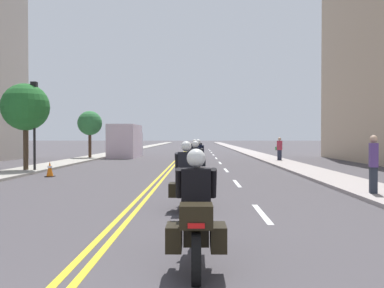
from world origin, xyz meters
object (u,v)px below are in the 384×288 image
motorcycle_0 (196,219)px  street_tree_1 (90,123)px  motorcycle_1 (186,181)px  parked_truck (126,142)px  motorcycle_4 (195,155)px  pedestrian_0 (279,149)px  street_tree_0 (25,107)px  motorcycle_3 (198,159)px  pedestrian_1 (373,165)px  motorcycle_5 (198,152)px  traffic_light_near (34,110)px  motorcycle_2 (195,167)px  traffic_cone_0 (50,169)px

motorcycle_0 → street_tree_1: bearing=107.5°
motorcycle_1 → parked_truck: parked_truck is taller
motorcycle_4 → pedestrian_0: size_ratio=1.25×
motorcycle_1 → parked_truck: bearing=104.5°
pedestrian_0 → street_tree_0: bearing=49.7°
motorcycle_3 → street_tree_0: street_tree_0 is taller
motorcycle_1 → motorcycle_3: (0.28, 10.05, -0.00)m
street_tree_1 → motorcycle_4: bearing=-40.5°
motorcycle_4 → pedestrian_1: size_ratio=1.19×
street_tree_1 → pedestrian_0: bearing=-13.1°
motorcycle_5 → traffic_light_near: traffic_light_near is taller
traffic_light_near → motorcycle_0: bearing=-60.7°
motorcycle_0 → street_tree_0: (-8.58, 14.54, 2.57)m
street_tree_1 → pedestrian_1: bearing=-55.7°
motorcycle_2 → pedestrian_1: bearing=-25.8°
motorcycle_4 → street_tree_0: street_tree_0 is taller
pedestrian_1 → motorcycle_0: bearing=156.3°
motorcycle_5 → traffic_light_near: (-8.10, -9.63, 2.46)m
pedestrian_0 → parked_truck: bearing=-10.6°
motorcycle_1 → traffic_cone_0: motorcycle_1 is taller
motorcycle_5 → traffic_light_near: bearing=-129.4°
motorcycle_5 → street_tree_0: bearing=-131.3°
parked_truck → motorcycle_5: bearing=-42.9°
street_tree_0 → street_tree_1: street_tree_0 is taller
traffic_cone_0 → street_tree_0: 4.21m
traffic_light_near → street_tree_1: bearing=92.3°
motorcycle_5 → pedestrian_0: pedestrian_0 is taller
motorcycle_1 → motorcycle_5: motorcycle_1 is taller
motorcycle_3 → pedestrian_1: (5.13, -8.04, 0.26)m
motorcycle_3 → pedestrian_0: (5.74, 8.72, 0.22)m
motorcycle_4 → traffic_cone_0: 9.50m
pedestrian_0 → pedestrian_1: pedestrian_1 is taller
motorcycle_2 → motorcycle_4: 10.12m
motorcycle_2 → motorcycle_0: bearing=-87.2°
traffic_light_near → pedestrian_0: traffic_light_near is taller
pedestrian_0 → street_tree_0: 16.88m
motorcycle_2 → pedestrian_1: size_ratio=1.17×
motorcycle_0 → traffic_cone_0: (-6.53, 12.26, -0.32)m
motorcycle_0 → street_tree_0: 17.07m
motorcycle_2 → motorcycle_5: bearing=92.0°
motorcycle_3 → motorcycle_5: 9.61m
motorcycle_5 → motorcycle_3: bearing=-89.3°
motorcycle_4 → pedestrian_0: bearing=31.4°
motorcycle_2 → traffic_light_near: size_ratio=0.47×
street_tree_0 → parked_truck: (2.28, 15.38, -1.95)m
motorcycle_5 → street_tree_1: street_tree_1 is taller
traffic_light_near → parked_truck: traffic_light_near is taller
motorcycle_1 → traffic_light_near: traffic_light_near is taller
motorcycle_0 → motorcycle_4: 19.33m
street_tree_0 → motorcycle_1: bearing=-50.7°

